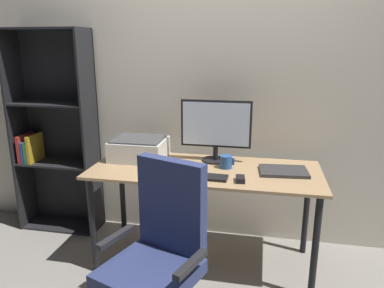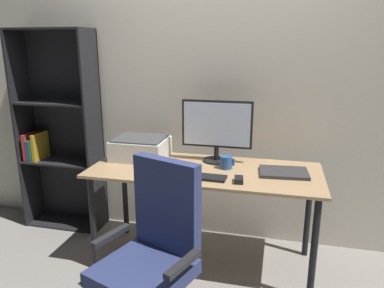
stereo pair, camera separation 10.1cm
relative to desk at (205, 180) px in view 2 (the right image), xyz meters
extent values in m
plane|color=gray|center=(0.00, 0.00, -0.65)|extent=(12.00, 12.00, 0.00)
cube|color=beige|center=(0.00, 0.50, 0.65)|extent=(6.40, 0.10, 2.60)
cube|color=tan|center=(0.00, 0.00, 0.08)|extent=(1.61, 0.67, 0.02)
cylinder|color=black|center=(-0.75, -0.27, -0.29)|extent=(0.04, 0.04, 0.72)
cylinder|color=black|center=(0.75, -0.27, -0.29)|extent=(0.04, 0.04, 0.72)
cylinder|color=black|center=(-0.75, 0.27, -0.29)|extent=(0.04, 0.04, 0.72)
cylinder|color=black|center=(0.75, 0.27, -0.29)|extent=(0.04, 0.04, 0.72)
cylinder|color=black|center=(0.05, 0.19, 0.09)|extent=(0.20, 0.20, 0.01)
cylinder|color=black|center=(0.05, 0.19, 0.15)|extent=(0.04, 0.04, 0.10)
cube|color=black|center=(0.05, 0.19, 0.37)|extent=(0.52, 0.03, 0.35)
cube|color=silver|center=(0.05, 0.18, 0.37)|extent=(0.49, 0.01, 0.32)
cube|color=black|center=(0.03, -0.18, 0.09)|extent=(0.29, 0.12, 0.02)
cube|color=black|center=(0.26, -0.20, 0.10)|extent=(0.07, 0.10, 0.03)
cylinder|color=#285193|center=(0.14, 0.05, 0.13)|extent=(0.09, 0.09, 0.09)
cube|color=#285193|center=(0.20, 0.05, 0.14)|extent=(0.02, 0.01, 0.05)
cube|color=#2D2D30|center=(0.54, 0.02, 0.10)|extent=(0.34, 0.26, 0.02)
cube|color=silver|center=(-0.53, 0.13, 0.16)|extent=(0.40, 0.34, 0.15)
cube|color=#424244|center=(-0.53, 0.13, 0.24)|extent=(0.37, 0.31, 0.01)
cube|color=navy|center=(-0.15, -0.85, -0.20)|extent=(0.56, 0.56, 0.08)
cube|color=navy|center=(-0.07, -0.66, 0.10)|extent=(0.40, 0.20, 0.52)
cube|color=#232326|center=(-0.36, -0.75, -0.07)|extent=(0.13, 0.26, 0.03)
cube|color=#232326|center=(0.09, -0.92, -0.07)|extent=(0.13, 0.26, 0.03)
cube|color=black|center=(-1.67, 0.29, 0.20)|extent=(0.02, 0.28, 1.72)
cube|color=black|center=(-1.01, 0.29, 0.20)|extent=(0.02, 0.28, 1.72)
cube|color=black|center=(-1.34, 0.43, 0.20)|extent=(0.68, 0.01, 1.72)
cube|color=black|center=(-1.34, 0.29, -0.65)|extent=(0.65, 0.26, 0.02)
cube|color=black|center=(-1.34, 0.29, -0.05)|extent=(0.65, 0.26, 0.02)
cube|color=black|center=(-1.34, 0.29, 0.46)|extent=(0.65, 0.26, 0.02)
cube|color=black|center=(-1.34, 0.29, 1.05)|extent=(0.65, 0.26, 0.02)
cube|color=#B22D28|center=(-1.62, 0.28, 0.07)|extent=(0.03, 0.22, 0.23)
cube|color=#28478C|center=(-1.59, 0.28, 0.05)|extent=(0.02, 0.22, 0.18)
cube|color=#337242|center=(-1.56, 0.28, 0.05)|extent=(0.02, 0.22, 0.19)
cube|color=gold|center=(-1.53, 0.28, 0.07)|extent=(0.03, 0.22, 0.24)
camera|label=1|loc=(0.39, -2.40, 0.93)|focal=34.03mm
camera|label=2|loc=(0.49, -2.38, 0.93)|focal=34.03mm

